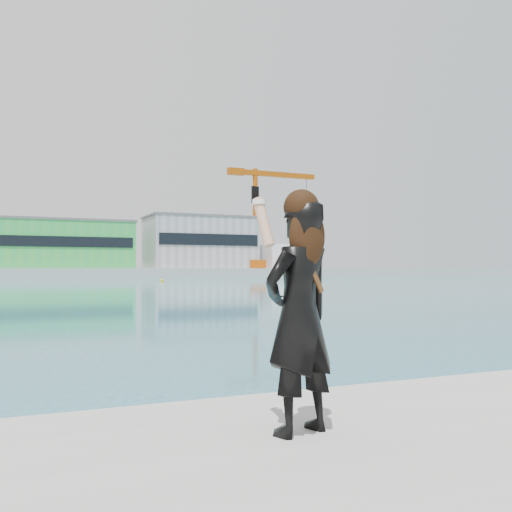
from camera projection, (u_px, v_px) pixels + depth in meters
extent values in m
cube|color=#9E9E99|center=(20.00, 273.00, 123.25)|extent=(320.00, 40.00, 2.00)
cube|color=green|center=(60.00, 245.00, 124.74)|extent=(30.00, 16.00, 10.00)
cube|color=black|center=(63.00, 242.00, 117.32)|extent=(28.50, 0.20, 2.20)
cube|color=#59595B|center=(60.00, 222.00, 124.86)|extent=(30.60, 16.32, 0.50)
cube|color=gray|center=(200.00, 244.00, 137.50)|extent=(25.00, 15.00, 12.00)
cube|color=black|center=(210.00, 240.00, 130.54)|extent=(23.75, 0.20, 2.64)
cube|color=#59595B|center=(200.00, 218.00, 137.64)|extent=(25.50, 15.30, 0.50)
cube|color=silver|center=(285.00, 257.00, 144.36)|extent=(12.00, 10.00, 6.00)
cube|color=#C4520B|center=(255.00, 264.00, 136.66)|extent=(4.00, 4.00, 2.00)
cylinder|color=#C4520B|center=(255.00, 214.00, 136.94)|extent=(1.20, 1.20, 22.00)
cube|color=#C4520B|center=(278.00, 175.00, 139.55)|extent=(20.00, 1.20, 1.20)
cube|color=#C4520B|center=(236.00, 172.00, 135.17)|extent=(4.00, 1.60, 1.60)
cylinder|color=black|center=(307.00, 209.00, 142.56)|extent=(0.10, 0.10, 16.00)
cylinder|color=silver|center=(131.00, 250.00, 123.87)|extent=(0.16, 0.16, 8.00)
cube|color=red|center=(133.00, 234.00, 124.19)|extent=(1.20, 0.04, 0.80)
sphere|color=yellow|center=(162.00, 281.00, 84.65)|extent=(0.50, 0.50, 0.50)
imported|color=black|center=(299.00, 316.00, 3.66)|extent=(0.63, 0.51, 1.51)
sphere|color=black|center=(301.00, 207.00, 3.67)|extent=(0.23, 0.23, 0.23)
ellipsoid|color=black|center=(307.00, 236.00, 3.62)|extent=(0.25, 0.13, 0.40)
cylinder|color=tan|center=(263.00, 222.00, 3.61)|extent=(0.12, 0.19, 0.33)
cylinder|color=white|center=(259.00, 202.00, 3.64)|extent=(0.09, 0.09, 0.03)
cube|color=black|center=(255.00, 195.00, 3.67)|extent=(0.06, 0.03, 0.11)
cube|color=#4C2D14|center=(312.00, 269.00, 3.63)|extent=(0.21, 0.08, 0.31)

